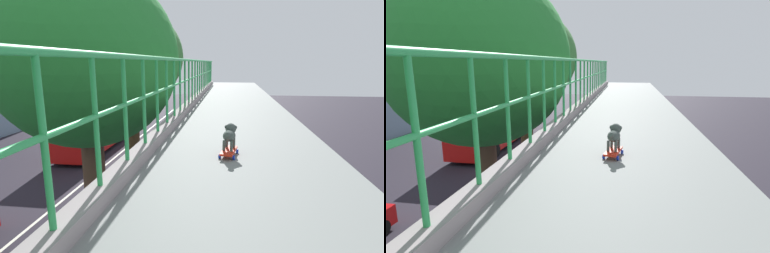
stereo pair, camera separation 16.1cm
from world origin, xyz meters
The scene contains 5 objects.
city_bus centered at (-9.01, 20.91, 1.96)m, with size 2.64×10.03×3.48m.
roadside_tree_mid centered at (-2.81, 7.10, 6.36)m, with size 4.67×4.67×8.67m.
roadside_tree_far centered at (-2.87, 10.65, 6.46)m, with size 3.91×3.91×8.30m.
toy_skateboard centered at (0.81, 3.41, 5.25)m, with size 0.25×0.43×0.08m.
small_dog centered at (0.82, 3.47, 5.46)m, with size 0.19×0.36×0.31m.
Camera 2 is at (0.97, -0.16, 6.33)m, focal length 27.87 mm.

